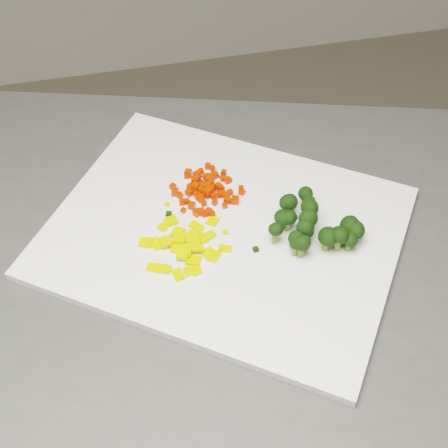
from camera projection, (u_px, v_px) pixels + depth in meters
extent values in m
cube|color=#424240|center=(239.00, 399.00, 1.22)|extent=(1.17, 0.96, 0.90)
cube|color=white|center=(224.00, 232.00, 0.90)|extent=(0.62, 0.59, 0.01)
cube|color=red|center=(229.00, 193.00, 0.94)|extent=(0.01, 0.01, 0.01)
cube|color=red|center=(198.00, 178.00, 0.96)|extent=(0.01, 0.01, 0.01)
cube|color=red|center=(211.00, 182.00, 0.94)|extent=(0.01, 0.01, 0.01)
cube|color=red|center=(232.00, 201.00, 0.93)|extent=(0.01, 0.01, 0.01)
cube|color=red|center=(198.00, 194.00, 0.94)|extent=(0.01, 0.01, 0.01)
cube|color=red|center=(208.00, 186.00, 0.94)|extent=(0.01, 0.01, 0.01)
cube|color=red|center=(229.00, 180.00, 0.96)|extent=(0.01, 0.01, 0.01)
cube|color=red|center=(195.00, 180.00, 0.94)|extent=(0.01, 0.01, 0.01)
cube|color=red|center=(210.00, 177.00, 0.96)|extent=(0.01, 0.01, 0.01)
cube|color=red|center=(202.00, 189.00, 0.93)|extent=(0.01, 0.01, 0.01)
cube|color=red|center=(189.00, 188.00, 0.95)|extent=(0.01, 0.01, 0.01)
cube|color=red|center=(227.00, 180.00, 0.96)|extent=(0.01, 0.01, 0.01)
cube|color=red|center=(201.00, 182.00, 0.95)|extent=(0.01, 0.01, 0.01)
cube|color=red|center=(207.00, 192.00, 0.93)|extent=(0.01, 0.01, 0.01)
cube|color=red|center=(215.00, 175.00, 0.96)|extent=(0.01, 0.01, 0.01)
cube|color=red|center=(218.00, 186.00, 0.94)|extent=(0.01, 0.01, 0.01)
cube|color=red|center=(197.00, 175.00, 0.96)|extent=(0.01, 0.01, 0.01)
cube|color=red|center=(205.00, 192.00, 0.94)|extent=(0.01, 0.01, 0.01)
cube|color=red|center=(216.00, 196.00, 0.93)|extent=(0.01, 0.01, 0.01)
cube|color=red|center=(202.00, 200.00, 0.93)|extent=(0.01, 0.01, 0.01)
cube|color=red|center=(221.00, 194.00, 0.94)|extent=(0.01, 0.01, 0.01)
cube|color=red|center=(201.00, 212.00, 0.91)|extent=(0.01, 0.01, 0.01)
cube|color=red|center=(223.00, 190.00, 0.94)|extent=(0.01, 0.01, 0.01)
cube|color=red|center=(223.00, 178.00, 0.96)|extent=(0.01, 0.01, 0.01)
cube|color=red|center=(220.00, 187.00, 0.94)|extent=(0.01, 0.01, 0.01)
cube|color=red|center=(209.00, 212.00, 0.91)|extent=(0.01, 0.01, 0.01)
cube|color=red|center=(205.00, 213.00, 0.91)|extent=(0.01, 0.01, 0.01)
cube|color=red|center=(196.00, 186.00, 0.93)|extent=(0.01, 0.01, 0.01)
cube|color=red|center=(241.00, 188.00, 0.95)|extent=(0.01, 0.01, 0.01)
cube|color=red|center=(187.00, 201.00, 0.93)|extent=(0.01, 0.01, 0.01)
cube|color=red|center=(225.00, 206.00, 0.92)|extent=(0.01, 0.01, 0.01)
cube|color=red|center=(189.00, 193.00, 0.94)|extent=(0.01, 0.01, 0.01)
cube|color=red|center=(208.00, 166.00, 0.98)|extent=(0.01, 0.01, 0.01)
cube|color=red|center=(201.00, 198.00, 0.93)|extent=(0.01, 0.01, 0.01)
cube|color=red|center=(200.00, 190.00, 0.93)|extent=(0.01, 0.01, 0.01)
cube|color=red|center=(182.00, 202.00, 0.92)|extent=(0.01, 0.01, 0.01)
cube|color=red|center=(220.00, 193.00, 0.94)|extent=(0.01, 0.01, 0.01)
cube|color=red|center=(230.00, 192.00, 0.94)|extent=(0.01, 0.01, 0.01)
cube|color=red|center=(206.00, 177.00, 0.96)|extent=(0.01, 0.01, 0.01)
cube|color=red|center=(222.00, 193.00, 0.94)|extent=(0.01, 0.01, 0.01)
cube|color=red|center=(197.00, 213.00, 0.91)|extent=(0.01, 0.01, 0.01)
cube|color=red|center=(201.00, 171.00, 0.97)|extent=(0.01, 0.01, 0.01)
cube|color=red|center=(206.00, 183.00, 0.95)|extent=(0.01, 0.01, 0.01)
cube|color=red|center=(198.00, 197.00, 0.93)|extent=(0.01, 0.01, 0.01)
cube|color=red|center=(180.00, 195.00, 0.93)|extent=(0.01, 0.01, 0.01)
cube|color=red|center=(212.00, 187.00, 0.95)|extent=(0.01, 0.01, 0.01)
cube|color=red|center=(209.00, 179.00, 0.94)|extent=(0.01, 0.01, 0.01)
cube|color=red|center=(209.00, 212.00, 0.91)|extent=(0.01, 0.01, 0.01)
cube|color=red|center=(197.00, 178.00, 0.95)|extent=(0.01, 0.01, 0.01)
cube|color=red|center=(173.00, 186.00, 0.95)|extent=(0.01, 0.01, 0.01)
cube|color=red|center=(212.00, 168.00, 0.97)|extent=(0.01, 0.01, 0.01)
cube|color=red|center=(212.00, 178.00, 0.96)|extent=(0.01, 0.01, 0.01)
cube|color=red|center=(187.00, 175.00, 0.96)|extent=(0.01, 0.01, 0.01)
cube|color=red|center=(205.00, 189.00, 0.93)|extent=(0.01, 0.01, 0.01)
cube|color=red|center=(183.00, 210.00, 0.92)|extent=(0.01, 0.01, 0.01)
cube|color=red|center=(175.00, 192.00, 0.94)|extent=(0.01, 0.01, 0.01)
cube|color=red|center=(204.00, 203.00, 0.92)|extent=(0.01, 0.01, 0.01)
cube|color=red|center=(213.00, 214.00, 0.91)|extent=(0.01, 0.01, 0.01)
cube|color=red|center=(212.00, 188.00, 0.93)|extent=(0.01, 0.01, 0.01)
cube|color=red|center=(205.00, 177.00, 0.96)|extent=(0.01, 0.01, 0.01)
cube|color=red|center=(192.00, 206.00, 0.92)|extent=(0.01, 0.01, 0.01)
cube|color=red|center=(198.00, 188.00, 0.95)|extent=(0.01, 0.01, 0.01)
cube|color=red|center=(213.00, 195.00, 0.93)|extent=(0.01, 0.01, 0.01)
cube|color=red|center=(215.00, 203.00, 0.93)|extent=(0.01, 0.01, 0.01)
cube|color=red|center=(202.00, 186.00, 0.94)|extent=(0.01, 0.01, 0.01)
cube|color=red|center=(212.00, 186.00, 0.94)|extent=(0.01, 0.01, 0.01)
cube|color=red|center=(235.00, 200.00, 0.93)|extent=(0.01, 0.01, 0.01)
cube|color=red|center=(188.00, 173.00, 0.97)|extent=(0.01, 0.01, 0.01)
cube|color=red|center=(224.00, 173.00, 0.97)|extent=(0.01, 0.01, 0.01)
cube|color=red|center=(227.00, 200.00, 0.93)|extent=(0.01, 0.01, 0.01)
cube|color=red|center=(226.00, 196.00, 0.93)|extent=(0.01, 0.01, 0.01)
cube|color=red|center=(190.00, 186.00, 0.95)|extent=(0.01, 0.01, 0.01)
cube|color=yellow|center=(160.00, 246.00, 0.87)|extent=(0.02, 0.01, 0.01)
cube|color=yellow|center=(197.00, 226.00, 0.90)|extent=(0.02, 0.02, 0.01)
cube|color=yellow|center=(164.00, 226.00, 0.90)|extent=(0.02, 0.02, 0.01)
cube|color=yellow|center=(146.00, 242.00, 0.87)|extent=(0.02, 0.02, 0.01)
cube|color=yellow|center=(177.00, 248.00, 0.87)|extent=(0.02, 0.02, 0.01)
cube|color=yellow|center=(225.00, 248.00, 0.87)|extent=(0.02, 0.02, 0.01)
cube|color=yellow|center=(157.00, 243.00, 0.87)|extent=(0.02, 0.02, 0.01)
cube|color=yellow|center=(178.00, 275.00, 0.84)|extent=(0.02, 0.02, 0.01)
cube|color=yellow|center=(197.00, 237.00, 0.88)|extent=(0.02, 0.02, 0.01)
cube|color=yellow|center=(193.00, 240.00, 0.87)|extent=(0.02, 0.02, 0.01)
cube|color=yellow|center=(178.00, 232.00, 0.88)|extent=(0.02, 0.02, 0.01)
cube|color=yellow|center=(209.00, 253.00, 0.86)|extent=(0.02, 0.02, 0.01)
cube|color=yellow|center=(180.00, 245.00, 0.87)|extent=(0.01, 0.01, 0.01)
cube|color=yellow|center=(193.00, 243.00, 0.87)|extent=(0.02, 0.02, 0.00)
cube|color=yellow|center=(165.00, 242.00, 0.87)|extent=(0.02, 0.02, 0.01)
cube|color=yellow|center=(193.00, 238.00, 0.87)|extent=(0.02, 0.02, 0.01)
cube|color=yellow|center=(196.00, 248.00, 0.86)|extent=(0.02, 0.02, 0.01)
cube|color=yellow|center=(193.00, 261.00, 0.85)|extent=(0.03, 0.03, 0.01)
cube|color=yellow|center=(166.00, 240.00, 0.88)|extent=(0.01, 0.02, 0.01)
cube|color=yellow|center=(154.00, 268.00, 0.85)|extent=(0.02, 0.02, 0.01)
cube|color=yellow|center=(196.00, 270.00, 0.84)|extent=(0.02, 0.02, 0.01)
cube|color=yellow|center=(209.00, 236.00, 0.88)|extent=(0.02, 0.02, 0.01)
cube|color=yellow|center=(192.00, 235.00, 0.88)|extent=(0.02, 0.02, 0.01)
cube|color=yellow|center=(183.00, 254.00, 0.85)|extent=(0.02, 0.02, 0.01)
cube|color=yellow|center=(179.00, 239.00, 0.87)|extent=(0.02, 0.02, 0.01)
cube|color=yellow|center=(213.00, 221.00, 0.90)|extent=(0.02, 0.02, 0.01)
cube|color=yellow|center=(171.00, 221.00, 0.90)|extent=(0.02, 0.02, 0.01)
cube|color=yellow|center=(163.00, 269.00, 0.84)|extent=(0.03, 0.02, 0.01)
cube|color=yellow|center=(188.00, 271.00, 0.84)|extent=(0.01, 0.02, 0.01)
cube|color=yellow|center=(183.00, 239.00, 0.87)|extent=(0.02, 0.02, 0.00)
cube|color=yellow|center=(186.00, 248.00, 0.86)|extent=(0.02, 0.01, 0.01)
cube|color=yellow|center=(185.00, 252.00, 0.86)|extent=(0.02, 0.02, 0.01)
cube|color=yellow|center=(214.00, 256.00, 0.86)|extent=(0.02, 0.02, 0.01)
cube|color=yellow|center=(203.00, 239.00, 0.88)|extent=(0.02, 0.02, 0.01)
cube|color=black|center=(256.00, 249.00, 0.87)|extent=(0.01, 0.01, 0.01)
cube|color=yellow|center=(167.00, 205.00, 0.92)|extent=(0.01, 0.01, 0.00)
cube|color=black|center=(169.00, 214.00, 0.91)|extent=(0.01, 0.01, 0.01)
cube|color=yellow|center=(200.00, 189.00, 0.95)|extent=(0.01, 0.01, 0.00)
cube|color=black|center=(296.00, 217.00, 0.91)|extent=(0.01, 0.01, 0.00)
cube|color=red|center=(242.00, 192.00, 0.94)|extent=(0.01, 0.01, 0.01)
cube|color=yellow|center=(225.00, 232.00, 0.89)|extent=(0.01, 0.01, 0.00)
cube|color=black|center=(190.00, 248.00, 0.87)|extent=(0.01, 0.01, 0.00)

